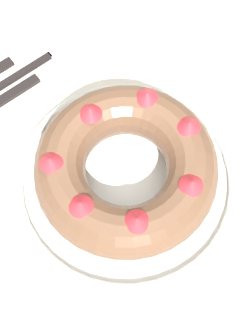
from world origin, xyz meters
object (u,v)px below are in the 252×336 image
Objects in this scene: fork at (35,64)px; serving_knife at (10,62)px; bundt_cake at (126,168)px; cake_knife at (36,79)px; serving_dish at (126,180)px.

serving_knife reaches higher than fork.
bundt_cake is 1.26× the size of fork.
serving_knife is at bearing -138.24° from fork.
serving_knife is 0.06m from cake_knife.
bundt_cake is at bearing 95.62° from serving_dish.
fork is 1.10× the size of cake_knife.
cake_knife is at bearing -178.92° from serving_dish.
bundt_cake is (-0.00, 0.00, 0.05)m from serving_dish.
bundt_cake is 0.31m from serving_knife.
bundt_cake is at bearing -6.40° from fork.
bundt_cake is 1.38× the size of cake_knife.
serving_dish reaches higher than fork.
fork is 0.92× the size of serving_knife.
serving_dish is 1.26× the size of bundt_cake.
bundt_cake is 0.25m from cake_knife.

